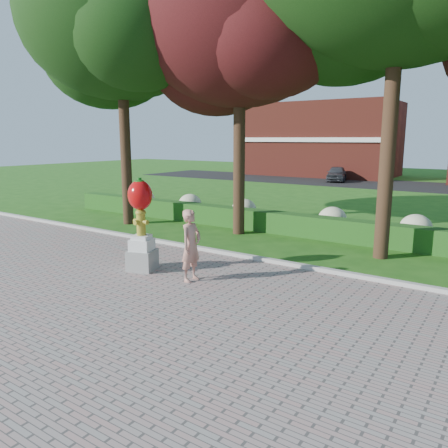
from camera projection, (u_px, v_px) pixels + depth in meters
name	position (u px, v px, depth m)	size (l,w,h in m)	color
ground	(178.00, 285.00, 10.95)	(100.00, 100.00, 0.00)	#205615
walkway	(31.00, 346.00, 7.70)	(40.00, 14.00, 0.04)	gray
curb	(241.00, 256.00, 13.37)	(40.00, 0.18, 0.15)	#ADADA5
lawn_hedge	(297.00, 225.00, 16.55)	(24.00, 0.70, 0.80)	#174614
hydrangea_row	(322.00, 218.00, 17.01)	(20.10, 1.10, 0.99)	#B3BA8E
street	(413.00, 186.00, 33.65)	(50.00, 8.00, 0.02)	black
building_left	(322.00, 140.00, 43.37)	(14.00, 8.00, 7.00)	maroon
tree_far_left	(120.00, 28.00, 17.47)	(9.00, 7.68, 11.66)	black
tree_mid_left	(239.00, 34.00, 15.63)	(8.25, 7.04, 10.69)	black
hydrant_sculpture	(141.00, 222.00, 11.84)	(0.87, 0.87, 2.55)	gray
woman	(191.00, 245.00, 11.01)	(0.67, 0.44, 1.84)	tan
parked_car	(337.00, 174.00, 37.28)	(1.53, 3.81, 1.30)	#3C3E43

